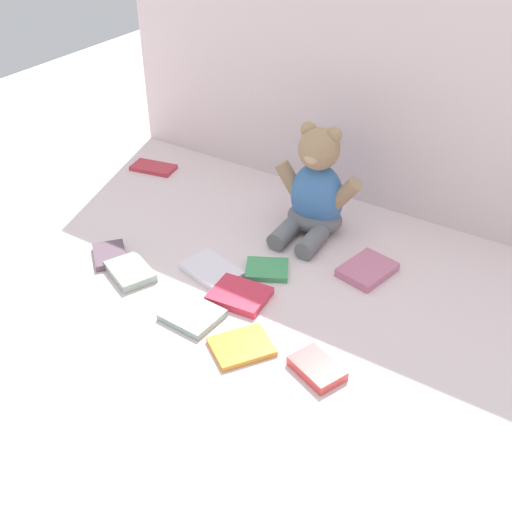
{
  "coord_description": "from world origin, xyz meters",
  "views": [
    {
      "loc": [
        0.58,
        -1.0,
        0.86
      ],
      "look_at": [
        -0.01,
        -0.1,
        0.1
      ],
      "focal_mm": 44.15,
      "sensor_mm": 36.0,
      "label": 1
    }
  ],
  "objects_px": {
    "teddy_bear": "(315,193)",
    "book_case_8": "(317,368)",
    "book_case_7": "(367,270)",
    "book_case_1": "(192,315)",
    "book_case_4": "(212,271)",
    "book_case_6": "(110,255)",
    "book_case_2": "(130,272)",
    "book_case_3": "(267,269)",
    "book_case_0": "(242,347)",
    "book_case_9": "(240,295)",
    "book_case_5": "(154,168)"
  },
  "relations": [
    {
      "from": "book_case_5",
      "to": "book_case_9",
      "type": "distance_m",
      "value": 0.66
    },
    {
      "from": "book_case_9",
      "to": "book_case_6",
      "type": "bearing_deg",
      "value": 90.65
    },
    {
      "from": "teddy_bear",
      "to": "book_case_8",
      "type": "distance_m",
      "value": 0.51
    },
    {
      "from": "book_case_1",
      "to": "book_case_7",
      "type": "bearing_deg",
      "value": 147.48
    },
    {
      "from": "book_case_7",
      "to": "book_case_5",
      "type": "bearing_deg",
      "value": -177.89
    },
    {
      "from": "book_case_6",
      "to": "book_case_8",
      "type": "bearing_deg",
      "value": -56.07
    },
    {
      "from": "book_case_7",
      "to": "book_case_9",
      "type": "height_order",
      "value": "book_case_7"
    },
    {
      "from": "book_case_2",
      "to": "book_case_9",
      "type": "xyz_separation_m",
      "value": [
        0.26,
        0.07,
        -0.0
      ]
    },
    {
      "from": "book_case_5",
      "to": "book_case_7",
      "type": "relative_size",
      "value": 1.03
    },
    {
      "from": "book_case_2",
      "to": "book_case_4",
      "type": "relative_size",
      "value": 0.88
    },
    {
      "from": "teddy_bear",
      "to": "book_case_8",
      "type": "height_order",
      "value": "teddy_bear"
    },
    {
      "from": "teddy_bear",
      "to": "book_case_3",
      "type": "xyz_separation_m",
      "value": [
        -0.0,
        -0.22,
        -0.1
      ]
    },
    {
      "from": "book_case_5",
      "to": "book_case_8",
      "type": "xyz_separation_m",
      "value": [
        0.8,
        -0.46,
        0.0
      ]
    },
    {
      "from": "book_case_1",
      "to": "book_case_5",
      "type": "distance_m",
      "value": 0.69
    },
    {
      "from": "book_case_1",
      "to": "book_case_8",
      "type": "distance_m",
      "value": 0.29
    },
    {
      "from": "book_case_2",
      "to": "book_case_8",
      "type": "relative_size",
      "value": 1.14
    },
    {
      "from": "book_case_1",
      "to": "book_case_9",
      "type": "distance_m",
      "value": 0.12
    },
    {
      "from": "teddy_bear",
      "to": "book_case_7",
      "type": "relative_size",
      "value": 2.24
    },
    {
      "from": "book_case_2",
      "to": "book_case_7",
      "type": "height_order",
      "value": "same"
    },
    {
      "from": "book_case_4",
      "to": "book_case_8",
      "type": "height_order",
      "value": "book_case_8"
    },
    {
      "from": "teddy_bear",
      "to": "book_case_9",
      "type": "bearing_deg",
      "value": -92.81
    },
    {
      "from": "book_case_8",
      "to": "book_case_9",
      "type": "bearing_deg",
      "value": 88.86
    },
    {
      "from": "book_case_4",
      "to": "book_case_8",
      "type": "relative_size",
      "value": 1.3
    },
    {
      "from": "book_case_0",
      "to": "book_case_7",
      "type": "xyz_separation_m",
      "value": [
        0.1,
        0.36,
        0.0
      ]
    },
    {
      "from": "book_case_7",
      "to": "book_case_9",
      "type": "relative_size",
      "value": 1.03
    },
    {
      "from": "book_case_4",
      "to": "book_case_6",
      "type": "xyz_separation_m",
      "value": [
        -0.24,
        -0.08,
        -0.0
      ]
    },
    {
      "from": "teddy_bear",
      "to": "book_case_1",
      "type": "relative_size",
      "value": 2.47
    },
    {
      "from": "book_case_2",
      "to": "teddy_bear",
      "type": "bearing_deg",
      "value": 171.04
    },
    {
      "from": "book_case_2",
      "to": "book_case_8",
      "type": "bearing_deg",
      "value": 109.55
    },
    {
      "from": "book_case_0",
      "to": "book_case_3",
      "type": "distance_m",
      "value": 0.26
    },
    {
      "from": "book_case_2",
      "to": "book_case_9",
      "type": "bearing_deg",
      "value": 128.13
    },
    {
      "from": "book_case_4",
      "to": "book_case_7",
      "type": "distance_m",
      "value": 0.35
    },
    {
      "from": "book_case_1",
      "to": "book_case_4",
      "type": "relative_size",
      "value": 0.85
    },
    {
      "from": "book_case_8",
      "to": "book_case_9",
      "type": "distance_m",
      "value": 0.27
    },
    {
      "from": "book_case_7",
      "to": "book_case_1",
      "type": "bearing_deg",
      "value": -113.44
    },
    {
      "from": "book_case_4",
      "to": "book_case_7",
      "type": "height_order",
      "value": "book_case_7"
    },
    {
      "from": "book_case_2",
      "to": "book_case_3",
      "type": "distance_m",
      "value": 0.31
    },
    {
      "from": "book_case_1",
      "to": "book_case_9",
      "type": "relative_size",
      "value": 0.93
    },
    {
      "from": "book_case_6",
      "to": "book_case_5",
      "type": "bearing_deg",
      "value": 67.46
    },
    {
      "from": "book_case_9",
      "to": "book_case_3",
      "type": "bearing_deg",
      "value": -5.29
    },
    {
      "from": "book_case_5",
      "to": "book_case_9",
      "type": "bearing_deg",
      "value": -135.04
    },
    {
      "from": "book_case_4",
      "to": "book_case_6",
      "type": "height_order",
      "value": "same"
    },
    {
      "from": "book_case_3",
      "to": "book_case_7",
      "type": "height_order",
      "value": "book_case_7"
    },
    {
      "from": "book_case_3",
      "to": "book_case_8",
      "type": "xyz_separation_m",
      "value": [
        0.25,
        -0.22,
        0.0
      ]
    },
    {
      "from": "book_case_3",
      "to": "book_case_6",
      "type": "relative_size",
      "value": 0.96
    },
    {
      "from": "book_case_4",
      "to": "book_case_9",
      "type": "relative_size",
      "value": 1.09
    },
    {
      "from": "book_case_7",
      "to": "book_case_4",
      "type": "bearing_deg",
      "value": -135.14
    },
    {
      "from": "book_case_0",
      "to": "book_case_8",
      "type": "height_order",
      "value": "book_case_8"
    },
    {
      "from": "book_case_2",
      "to": "book_case_5",
      "type": "distance_m",
      "value": 0.52
    },
    {
      "from": "book_case_6",
      "to": "book_case_4",
      "type": "bearing_deg",
      "value": -31.32
    }
  ]
}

